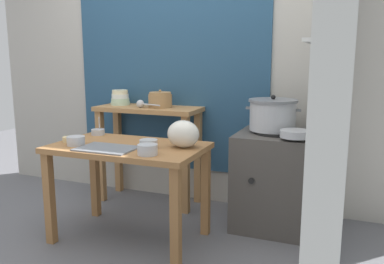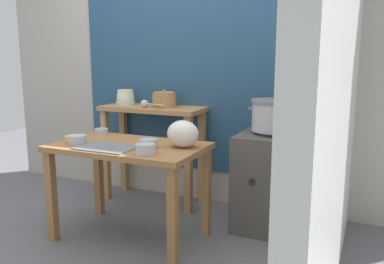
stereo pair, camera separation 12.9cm
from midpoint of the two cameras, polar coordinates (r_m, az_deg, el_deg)
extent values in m
plane|color=slate|center=(3.13, -9.94, -15.10)|extent=(9.00, 9.00, 0.00)
cube|color=#B2ADA3|center=(3.76, -0.35, 9.86)|extent=(4.40, 0.10, 2.60)
cube|color=navy|center=(3.81, -4.25, 10.60)|extent=(1.90, 0.02, 2.10)
cube|color=silver|center=(2.59, 19.49, 8.93)|extent=(0.10, 3.20, 2.60)
cube|color=silver|center=(2.80, 16.73, 12.24)|extent=(0.20, 0.56, 0.02)
cylinder|color=#B7D1AD|center=(2.64, 16.45, 13.47)|extent=(0.09, 0.09, 0.08)
cylinder|color=#B7D1AD|center=(2.78, 16.74, 13.34)|extent=(0.08, 0.08, 0.08)
cylinder|color=beige|center=(2.94, 17.03, 13.16)|extent=(0.08, 0.08, 0.08)
cube|color=#9E6B3D|center=(2.97, -10.28, -2.20)|extent=(1.10, 0.66, 0.04)
cube|color=#9E6B3D|center=(3.15, -20.67, -8.81)|extent=(0.06, 0.06, 0.68)
cube|color=#9E6B3D|center=(2.61, -3.77, -12.16)|extent=(0.06, 0.06, 0.68)
cube|color=#9E6B3D|center=(3.55, -14.60, -6.23)|extent=(0.06, 0.06, 0.68)
cube|color=#9E6B3D|center=(3.09, 0.73, -8.44)|extent=(0.06, 0.06, 0.68)
cube|color=#B27F4C|center=(3.70, -7.20, 3.25)|extent=(0.96, 0.40, 0.04)
cube|color=#B27F4C|center=(3.89, -13.69, -3.37)|extent=(0.06, 0.06, 0.86)
cube|color=#B27F4C|center=(3.47, -1.98, -4.74)|extent=(0.06, 0.06, 0.86)
cube|color=#B27F4C|center=(4.13, -11.30, -2.46)|extent=(0.06, 0.06, 0.86)
cube|color=#B27F4C|center=(3.74, -0.13, -3.61)|extent=(0.06, 0.06, 0.86)
cube|color=#4C4742|center=(3.29, 10.54, -6.72)|extent=(0.60, 0.60, 0.76)
cylinder|color=black|center=(3.19, 10.78, -0.02)|extent=(0.36, 0.36, 0.02)
cylinder|color=black|center=(3.01, 7.18, -6.87)|extent=(0.04, 0.02, 0.04)
cylinder|color=#B7BABF|center=(3.20, 10.22, 2.23)|extent=(0.36, 0.36, 0.22)
cylinder|color=slate|center=(3.19, 10.29, 4.39)|extent=(0.38, 0.38, 0.02)
sphere|color=black|center=(3.18, 10.30, 4.89)|extent=(0.04, 0.04, 0.04)
cube|color=slate|center=(3.24, 6.84, 3.41)|extent=(0.04, 0.02, 0.02)
cube|color=slate|center=(3.16, 13.74, 3.01)|extent=(0.04, 0.02, 0.02)
cylinder|color=#A37A4C|center=(3.64, -5.55, 4.40)|extent=(0.21, 0.21, 0.12)
cylinder|color=#A37A4C|center=(3.63, -5.56, 5.48)|extent=(0.20, 0.20, 0.02)
sphere|color=#A37A4C|center=(3.63, -5.57, 5.83)|extent=(0.02, 0.02, 0.02)
cylinder|color=#B7D1AD|center=(3.89, -11.04, 4.02)|extent=(0.18, 0.18, 0.03)
cylinder|color=#B7D1AD|center=(3.89, -11.06, 4.48)|extent=(0.17, 0.17, 0.03)
cylinder|color=silver|center=(3.88, -11.08, 5.00)|extent=(0.16, 0.16, 0.04)
cylinder|color=beige|center=(3.88, -11.10, 5.58)|extent=(0.15, 0.15, 0.04)
sphere|color=#B7BABF|center=(3.64, -8.35, 3.97)|extent=(0.07, 0.07, 0.07)
cylinder|color=#B7BABF|center=(3.55, -6.82, 3.85)|extent=(0.19, 0.06, 0.01)
cube|color=slate|center=(2.86, -13.25, -2.28)|extent=(0.40, 0.28, 0.01)
ellipsoid|color=silver|center=(2.82, -2.56, -0.29)|extent=(0.23, 0.18, 0.19)
cylinder|color=#B7BABF|center=(2.95, 13.20, -0.25)|extent=(0.22, 0.22, 0.05)
cylinder|color=#B7BABF|center=(2.64, -7.71, -2.50)|extent=(0.13, 0.13, 0.07)
cylinder|color=#337238|center=(2.63, -7.73, -1.89)|extent=(0.11, 0.11, 0.01)
cylinder|color=#B7BABF|center=(3.39, -14.23, -0.01)|extent=(0.11, 0.11, 0.05)
cylinder|color=#337238|center=(3.39, -14.24, 0.29)|extent=(0.09, 0.09, 0.01)
cylinder|color=#B7BABF|center=(3.38, -14.04, 0.88)|extent=(0.04, 0.05, 0.15)
cylinder|color=#B7BABF|center=(3.04, -17.29, -1.21)|extent=(0.13, 0.13, 0.07)
cylinder|color=#337238|center=(3.03, -17.32, -0.71)|extent=(0.11, 0.11, 0.01)
cylinder|color=#E5C684|center=(3.16, -18.02, -1.02)|extent=(0.11, 0.11, 0.04)
cylinder|color=beige|center=(3.16, -18.03, -0.76)|extent=(0.09, 0.09, 0.01)
cylinder|color=#B7BABF|center=(2.83, -7.47, -1.69)|extent=(0.13, 0.13, 0.06)
cylinder|color=brown|center=(2.83, -7.48, -1.20)|extent=(0.11, 0.11, 0.01)
camera|label=1|loc=(0.06, -91.29, -0.24)|focal=37.66mm
camera|label=2|loc=(0.06, 88.71, 0.24)|focal=37.66mm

